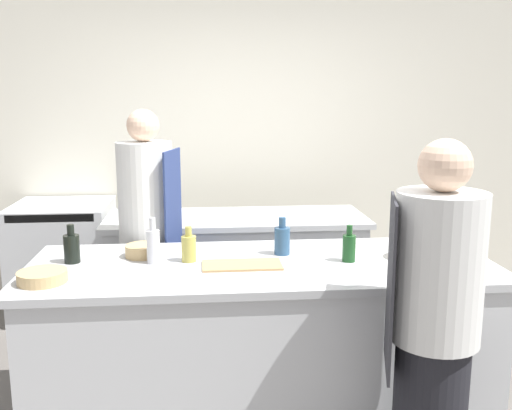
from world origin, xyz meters
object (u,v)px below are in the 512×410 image
at_px(bottle_vinegar, 437,260).
at_px(bottle_wine, 153,245).
at_px(chef_at_stove, 148,241).
at_px(bottle_sauce, 282,240).
at_px(bottle_water, 189,247).
at_px(bottle_olive_oil, 349,247).
at_px(bottle_cooking_oil, 72,247).
at_px(chef_at_prep_near, 434,327).
at_px(bowl_mixing_large, 413,251).
at_px(oven_range, 65,258).
at_px(bowl_prep_small, 42,277).
at_px(bowl_ceramic_blue, 143,251).

relative_size(bottle_vinegar, bottle_wine, 0.77).
xyz_separation_m(chef_at_stove, bottle_sauce, (0.81, -0.54, 0.13)).
relative_size(bottle_wine, bottle_water, 1.29).
relative_size(chef_at_stove, bottle_sauce, 7.93).
distance_m(bottle_olive_oil, bottle_cooking_oil, 1.50).
bearing_deg(chef_at_prep_near, bowl_mixing_large, 2.63).
bearing_deg(bottle_water, chef_at_prep_near, -35.85).
relative_size(oven_range, bottle_sauce, 4.27).
xyz_separation_m(chef_at_prep_near, bottle_vinegar, (0.18, 0.42, 0.17)).
bearing_deg(bottle_water, bowl_mixing_large, -2.47).
xyz_separation_m(oven_range, bottle_vinegar, (2.32, -2.00, 0.52)).
bearing_deg(oven_range, bottle_wine, -61.97).
bearing_deg(bottle_water, oven_range, 123.12).
xyz_separation_m(chef_at_stove, bottle_wine, (0.09, -0.64, 0.14)).
xyz_separation_m(chef_at_stove, bottle_cooking_oil, (-0.35, -0.59, 0.13)).
height_order(bowl_prep_small, bowl_ceramic_blue, bowl_ceramic_blue).
relative_size(bottle_olive_oil, bottle_wine, 0.81).
xyz_separation_m(chef_at_stove, bottle_olive_oil, (1.15, -0.71, 0.12)).
bearing_deg(bowl_mixing_large, bowl_prep_small, -173.00).
bearing_deg(bottle_sauce, bottle_olive_oil, -26.70).
bearing_deg(bottle_sauce, chef_at_prep_near, -57.76).
bearing_deg(bottle_cooking_oil, bowl_mixing_large, -2.70).
bearing_deg(bottle_wine, chef_at_prep_near, -31.09).
bearing_deg(oven_range, bottle_sauce, -44.15).
distance_m(oven_range, bottle_wine, 1.95).
bearing_deg(bowl_ceramic_blue, bowl_mixing_large, -6.52).
height_order(oven_range, bottle_sauce, bottle_sauce).
bearing_deg(bowl_prep_small, bottle_cooking_oil, 77.78).
distance_m(bottle_vinegar, bottle_water, 1.30).
xyz_separation_m(oven_range, bottle_wine, (0.88, -1.66, 0.54)).
bearing_deg(chef_at_prep_near, bottle_sauce, 47.81).
distance_m(chef_at_stove, bowl_mixing_large, 1.67).
bearing_deg(chef_at_stove, bowl_prep_small, -10.02).
bearing_deg(bottle_water, chef_at_stove, 114.23).
relative_size(chef_at_stove, bottle_olive_oil, 8.42).
bearing_deg(bottle_cooking_oil, oven_range, 105.37).
bearing_deg(chef_at_prep_near, bowl_prep_small, 90.32).
distance_m(chef_at_prep_near, bottle_water, 1.33).
bearing_deg(oven_range, bottle_vinegar, -40.67).
bearing_deg(bottle_wine, bottle_sauce, 8.47).
bearing_deg(bottle_olive_oil, bottle_cooking_oil, 175.61).
height_order(bottle_olive_oil, bowl_ceramic_blue, bottle_olive_oil).
height_order(bottle_water, bowl_ceramic_blue, bottle_water).
xyz_separation_m(bottle_sauce, bottle_water, (-0.53, -0.09, -0.01)).
relative_size(bottle_olive_oil, bowl_ceramic_blue, 1.04).
bearing_deg(bottle_water, bowl_ceramic_blue, 155.64).
xyz_separation_m(bottle_cooking_oil, bottle_water, (0.63, -0.03, -0.01)).
bearing_deg(bottle_vinegar, bottle_sauce, 148.46).
relative_size(oven_range, bowl_ceramic_blue, 4.70).
xyz_separation_m(bottle_wine, bottle_cooking_oil, (-0.44, 0.05, -0.02)).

